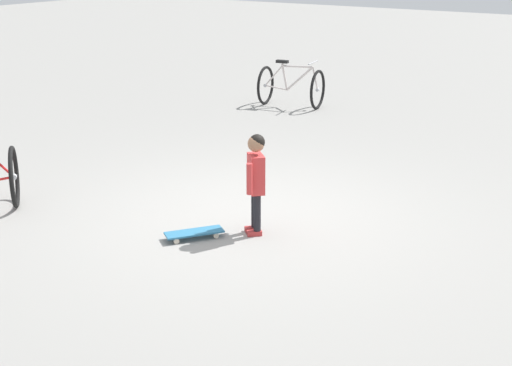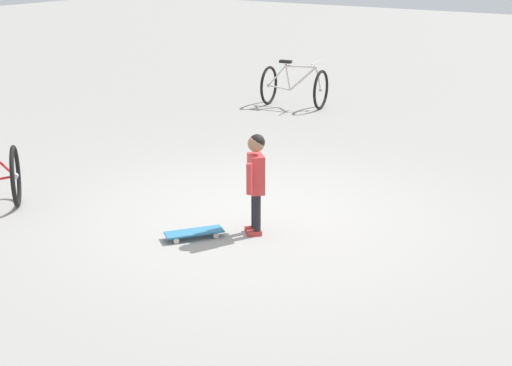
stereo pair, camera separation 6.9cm
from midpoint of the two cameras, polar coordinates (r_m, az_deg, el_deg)
The scene contains 4 objects.
ground_plane at distance 8.11m, azimuth -0.86°, elevation -2.38°, with size 50.00×50.00×0.00m, color gray.
child_person at distance 7.34m, azimuth -0.28°, elevation 0.79°, with size 0.28×0.39×1.06m.
skateboard at distance 7.44m, azimuth -5.14°, elevation -3.92°, with size 0.51×0.59×0.07m.
bicycle_far at distance 13.31m, azimuth 2.63°, elevation 7.62°, with size 1.17×0.87×0.85m.
Camera 1 is at (4.22, -6.29, 2.89)m, focal length 50.89 mm.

